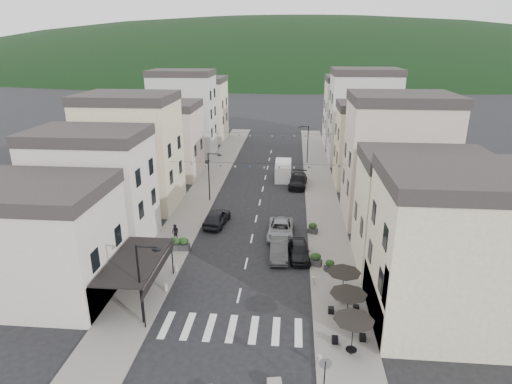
# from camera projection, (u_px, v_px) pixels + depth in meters

# --- Properties ---
(ground) EXTENTS (700.00, 700.00, 0.00)m
(ground) POSITION_uv_depth(u_px,v_px,m) (227.00, 349.00, 27.00)
(ground) COLOR black
(ground) RESTS_ON ground
(sidewalk_left) EXTENTS (4.00, 76.00, 0.12)m
(sidewalk_left) POSITION_uv_depth(u_px,v_px,m) (208.00, 185.00, 57.65)
(sidewalk_left) COLOR slate
(sidewalk_left) RESTS_ON ground
(sidewalk_right) EXTENTS (4.00, 76.00, 0.12)m
(sidewalk_right) POSITION_uv_depth(u_px,v_px,m) (320.00, 188.00, 56.41)
(sidewalk_right) COLOR slate
(sidewalk_right) RESTS_ON ground
(hill_backdrop) EXTENTS (640.00, 360.00, 70.00)m
(hill_backdrop) POSITION_uv_depth(u_px,v_px,m) (290.00, 68.00, 308.72)
(hill_backdrop) COLOR black
(hill_backdrop) RESTS_ON ground
(boutique_building) EXTENTS (12.00, 8.00, 8.00)m
(boutique_building) POSITION_uv_depth(u_px,v_px,m) (29.00, 246.00, 31.64)
(boutique_building) COLOR #BCB6AC
(boutique_building) RESTS_ON ground
(bistro_building) EXTENTS (10.00, 8.00, 10.00)m
(bistro_building) POSITION_uv_depth(u_px,v_px,m) (454.00, 258.00, 27.89)
(bistro_building) COLOR #B6AF90
(bistro_building) RESTS_ON ground
(boutique_awning) EXTENTS (3.77, 7.50, 3.28)m
(boutique_awning) POSITION_uv_depth(u_px,v_px,m) (139.00, 262.00, 31.26)
(boutique_awning) COLOR black
(boutique_awning) RESTS_ON ground
(buildings_row_left) EXTENTS (10.20, 54.16, 14.00)m
(buildings_row_left) POSITION_uv_depth(u_px,v_px,m) (166.00, 131.00, 61.61)
(buildings_row_left) COLOR #BCB6AC
(buildings_row_left) RESTS_ON ground
(buildings_row_right) EXTENTS (10.20, 54.16, 14.50)m
(buildings_row_right) POSITION_uv_depth(u_px,v_px,m) (372.00, 135.00, 58.06)
(buildings_row_right) COLOR #B6AF90
(buildings_row_right) RESTS_ON ground
(cafe_terrace) EXTENTS (2.50, 8.10, 2.53)m
(cafe_terrace) POSITION_uv_depth(u_px,v_px,m) (348.00, 298.00, 28.21)
(cafe_terrace) COLOR black
(cafe_terrace) RESTS_ON ground
(streetlamp_left_near) EXTENTS (1.70, 0.56, 6.00)m
(streetlamp_left_near) POSITION_uv_depth(u_px,v_px,m) (143.00, 277.00, 28.13)
(streetlamp_left_near) COLOR black
(streetlamp_left_near) RESTS_ON ground
(streetlamp_left_far) EXTENTS (1.70, 0.56, 6.00)m
(streetlamp_left_far) POSITION_uv_depth(u_px,v_px,m) (211.00, 172.00, 50.66)
(streetlamp_left_far) COLOR black
(streetlamp_left_far) RESTS_ON ground
(streetlamp_right_far) EXTENTS (1.70, 0.56, 6.00)m
(streetlamp_right_far) POSITION_uv_depth(u_px,v_px,m) (306.00, 141.00, 66.61)
(streetlamp_right_far) COLOR black
(streetlamp_right_far) RESTS_ON ground
(traffic_sign) EXTENTS (0.70, 0.07, 2.70)m
(traffic_sign) POSITION_uv_depth(u_px,v_px,m) (325.00, 370.00, 22.59)
(traffic_sign) COLOR black
(traffic_sign) RESTS_ON ground
(bollards) EXTENTS (11.66, 10.26, 0.60)m
(bollards) POSITION_uv_depth(u_px,v_px,m) (238.00, 294.00, 32.03)
(bollards) COLOR gray
(bollards) RESTS_ON ground
(bunting_near) EXTENTS (19.00, 0.28, 0.62)m
(bunting_near) POSITION_uv_depth(u_px,v_px,m) (257.00, 166.00, 45.78)
(bunting_near) COLOR black
(bunting_near) RESTS_ON ground
(bunting_far) EXTENTS (19.00, 0.28, 0.62)m
(bunting_far) POSITION_uv_depth(u_px,v_px,m) (267.00, 135.00, 60.80)
(bunting_far) COLOR black
(bunting_far) RESTS_ON ground
(parked_car_a) EXTENTS (2.09, 4.50, 1.49)m
(parked_car_a) POSITION_uv_depth(u_px,v_px,m) (299.00, 251.00, 38.02)
(parked_car_a) COLOR black
(parked_car_a) RESTS_ON ground
(parked_car_b) EXTENTS (1.74, 4.56, 1.48)m
(parked_car_b) POSITION_uv_depth(u_px,v_px,m) (279.00, 250.00, 38.16)
(parked_car_b) COLOR #353537
(parked_car_b) RESTS_ON ground
(parked_car_c) EXTENTS (2.58, 5.52, 1.53)m
(parked_car_c) POSITION_uv_depth(u_px,v_px,m) (281.00, 229.00, 42.25)
(parked_car_c) COLOR gray
(parked_car_c) RESTS_ON ground
(parked_car_d) EXTENTS (2.72, 5.67, 1.59)m
(parked_car_d) POSITION_uv_depth(u_px,v_px,m) (298.00, 181.00, 56.92)
(parked_car_d) COLOR black
(parked_car_d) RESTS_ON ground
(parked_car_e) EXTENTS (2.61, 5.11, 1.67)m
(parked_car_e) POSITION_uv_depth(u_px,v_px,m) (217.00, 217.00, 44.95)
(parked_car_e) COLOR black
(parked_car_e) RESTS_ON ground
(delivery_van) EXTENTS (2.24, 5.54, 2.64)m
(delivery_van) POSITION_uv_depth(u_px,v_px,m) (283.00, 170.00, 59.95)
(delivery_van) COLOR silver
(delivery_van) RESTS_ON ground
(pedestrian_a) EXTENTS (0.73, 0.52, 1.86)m
(pedestrian_a) POSITION_uv_depth(u_px,v_px,m) (142.00, 254.00, 36.78)
(pedestrian_a) COLOR black
(pedestrian_a) RESTS_ON sidewalk_left
(pedestrian_b) EXTENTS (0.94, 0.85, 1.57)m
(pedestrian_b) POSITION_uv_depth(u_px,v_px,m) (175.00, 232.00, 41.31)
(pedestrian_b) COLOR #28212C
(pedestrian_b) RESTS_ON sidewalk_left
(concrete_block_a) EXTENTS (0.88, 0.63, 0.50)m
(concrete_block_a) POSITION_uv_depth(u_px,v_px,m) (274.00, 384.00, 23.88)
(concrete_block_a) COLOR gray
(concrete_block_a) RESTS_ON ground
(planter_la) EXTENTS (1.14, 0.69, 1.22)m
(planter_la) POSITION_uv_depth(u_px,v_px,m) (184.00, 244.00, 39.34)
(planter_la) COLOR #2C2C2E
(planter_la) RESTS_ON sidewalk_left
(planter_lb) EXTENTS (1.27, 0.95, 1.26)m
(planter_lb) POSITION_uv_depth(u_px,v_px,m) (175.00, 244.00, 39.31)
(planter_lb) COLOR #313134
(planter_lb) RESTS_ON sidewalk_left
(planter_ra) EXTENTS (1.17, 0.86, 1.18)m
(planter_ra) POSITION_uv_depth(u_px,v_px,m) (316.00, 259.00, 36.60)
(planter_ra) COLOR #2E2F31
(planter_ra) RESTS_ON sidewalk_right
(planter_rb) EXTENTS (1.00, 0.80, 0.99)m
(planter_rb) POSITION_uv_depth(u_px,v_px,m) (330.00, 265.00, 35.81)
(planter_rb) COLOR #29292B
(planter_rb) RESTS_ON sidewalk_right
(planter_rc) EXTENTS (1.10, 0.84, 1.10)m
(planter_rc) POSITION_uv_depth(u_px,v_px,m) (313.00, 228.00, 42.81)
(planter_rc) COLOR #313134
(planter_rc) RESTS_ON sidewalk_right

